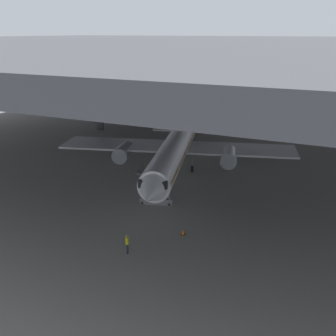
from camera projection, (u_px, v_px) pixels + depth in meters
name	position (u px, v px, depth m)	size (l,w,h in m)	color
ground_plane	(174.00, 180.00, 52.97)	(110.00, 110.00, 0.00)	gray
hangar_structure	(214.00, 45.00, 59.73)	(121.00, 99.00, 16.74)	#4C4F54
airplane_main	(173.00, 151.00, 53.56)	(32.08, 32.47, 10.51)	white
boarding_stairs	(156.00, 196.00, 45.79)	(4.23, 2.49, 4.46)	slate
crew_worker_near_nose	(127.00, 242.00, 35.16)	(0.33, 0.52, 1.77)	#232838
crew_worker_by_stairs	(161.00, 181.00, 49.75)	(0.39, 0.46, 1.66)	#232838
airplane_distant	(153.00, 106.00, 87.35)	(28.36, 27.61, 9.24)	white
traffic_cone_orange	(183.00, 232.00, 38.62)	(0.36, 0.36, 0.60)	black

